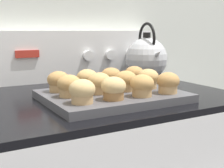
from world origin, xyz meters
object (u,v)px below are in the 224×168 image
(muffin_pan, at_px, (112,96))
(muffin_r1_c1, at_px, (99,83))
(muffin_r0_c0, at_px, (82,91))
(muffin_r1_c2, at_px, (126,81))
(muffin_r0_c1, at_px, (113,88))
(muffin_r2_c1, at_px, (87,79))
(muffin_r1_c0, at_px, (69,86))
(muffin_r2_c3, at_px, (134,75))
(muffin_r2_c0, at_px, (58,82))
(muffin_r0_c2, at_px, (142,86))
(muffin_r2_c2, at_px, (111,77))
(muffin_r0_c3, at_px, (168,83))
(muffin_r1_c3, at_px, (148,79))
(tea_kettle, at_px, (147,58))

(muffin_pan, relative_size, muffin_r1_c1, 5.94)
(muffin_r0_c0, xyz_separation_m, muffin_r1_c2, (0.17, 0.08, 0.00))
(muffin_r0_c0, xyz_separation_m, muffin_r1_c1, (0.09, 0.08, 0.00))
(muffin_r0_c1, relative_size, muffin_r2_c1, 1.00)
(muffin_r1_c0, xyz_separation_m, muffin_r2_c3, (0.26, 0.08, 0.00))
(muffin_r1_c0, bearing_deg, muffin_r0_c1, -45.91)
(muffin_r1_c2, height_order, muffin_r2_c1, same)
(muffin_r2_c0, bearing_deg, muffin_r2_c3, -0.44)
(muffin_r0_c2, bearing_deg, muffin_r2_c2, 89.60)
(muffin_r0_c3, distance_m, muffin_r2_c2, 0.19)
(muffin_r0_c3, distance_m, muffin_r1_c3, 0.09)
(muffin_r0_c3, distance_m, muffin_r2_c3, 0.17)
(muffin_r0_c0, xyz_separation_m, muffin_r0_c3, (0.26, -0.00, 0.00))
(muffin_pan, xyz_separation_m, muffin_r0_c1, (-0.04, -0.08, 0.04))
(muffin_r0_c0, relative_size, tea_kettle, 0.28)
(muffin_r1_c1, bearing_deg, muffin_pan, -0.72)
(muffin_r0_c1, height_order, muffin_r2_c0, same)
(muffin_r0_c2, height_order, muffin_r1_c0, same)
(muffin_r2_c1, distance_m, muffin_r2_c2, 0.08)
(muffin_r0_c0, relative_size, muffin_r0_c3, 1.00)
(muffin_pan, relative_size, muffin_r1_c0, 5.94)
(muffin_r2_c1, distance_m, tea_kettle, 0.38)
(muffin_pan, bearing_deg, muffin_r0_c3, -33.94)
(muffin_r0_c1, relative_size, muffin_r0_c3, 1.00)
(muffin_r2_c2, bearing_deg, muffin_r1_c0, -154.94)
(muffin_r2_c0, height_order, tea_kettle, tea_kettle)
(muffin_r1_c3, xyz_separation_m, muffin_r2_c0, (-0.25, 0.08, 0.00))
(muffin_r1_c0, distance_m, muffin_r2_c0, 0.08)
(muffin_r0_c0, bearing_deg, muffin_r0_c1, -1.47)
(muffin_r1_c2, relative_size, muffin_r2_c2, 1.00)
(muffin_r0_c3, bearing_deg, muffin_r2_c2, 117.04)
(muffin_pan, height_order, muffin_r2_c2, muffin_r2_c2)
(muffin_pan, height_order, muffin_r2_c1, muffin_r2_c1)
(muffin_r1_c1, bearing_deg, muffin_r2_c1, 89.30)
(muffin_r1_c0, distance_m, muffin_r2_c3, 0.27)
(muffin_r1_c1, xyz_separation_m, tea_kettle, (0.34, 0.25, 0.04))
(muffin_r2_c2, bearing_deg, muffin_r1_c3, -45.26)
(muffin_r0_c3, distance_m, muffin_r1_c2, 0.12)
(muffin_pan, xyz_separation_m, muffin_r1_c0, (-0.13, 0.00, 0.04))
(muffin_r1_c2, height_order, muffin_r1_c3, same)
(muffin_r0_c3, xyz_separation_m, muffin_r2_c0, (-0.26, 0.17, 0.00))
(muffin_r0_c1, height_order, muffin_r1_c2, same)
(muffin_r1_c3, height_order, muffin_r2_c2, same)
(muffin_pan, relative_size, muffin_r2_c2, 5.94)
(muffin_r0_c2, bearing_deg, muffin_r1_c0, 152.03)
(muffin_r2_c2, bearing_deg, muffin_r2_c0, 179.66)
(muffin_r0_c2, bearing_deg, tea_kettle, 52.87)
(muffin_r0_c3, relative_size, muffin_r1_c1, 1.00)
(muffin_pan, relative_size, muffin_r2_c1, 5.94)
(muffin_r0_c1, bearing_deg, muffin_r2_c3, 43.95)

